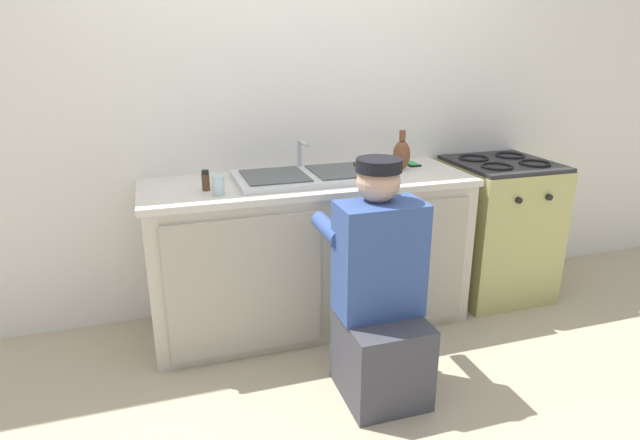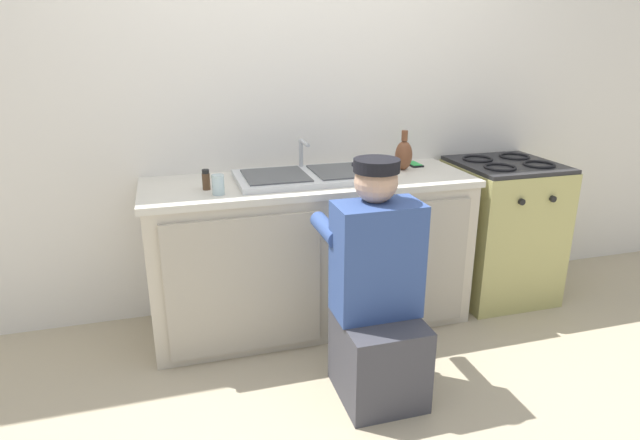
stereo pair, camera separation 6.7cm
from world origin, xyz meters
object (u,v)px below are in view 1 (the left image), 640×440
(water_glass, at_px, (218,185))
(spice_bottle_pepper, at_px, (206,181))
(cell_phone, at_px, (411,164))
(sink_double_basin, at_px, (309,176))
(plumber_person, at_px, (380,302))
(stove_range, at_px, (496,228))
(vase_decorative, at_px, (402,154))

(water_glass, distance_m, spice_bottle_pepper, 0.12)
(cell_phone, bearing_deg, water_glass, -165.04)
(sink_double_basin, bearing_deg, water_glass, -161.47)
(sink_double_basin, height_order, plumber_person, plumber_person)
(sink_double_basin, bearing_deg, cell_phone, 12.25)
(spice_bottle_pepper, relative_size, cell_phone, 0.75)
(plumber_person, bearing_deg, stove_range, 33.12)
(stove_range, height_order, water_glass, water_glass)
(vase_decorative, bearing_deg, plumber_person, -120.51)
(water_glass, bearing_deg, plumber_person, -42.62)
(stove_range, xyz_separation_m, spice_bottle_pepper, (-1.81, -0.06, 0.47))
(vase_decorative, bearing_deg, water_glass, -168.15)
(stove_range, distance_m, cell_phone, 0.71)
(sink_double_basin, relative_size, water_glass, 8.00)
(vase_decorative, bearing_deg, sink_double_basin, -174.30)
(spice_bottle_pepper, distance_m, cell_phone, 1.28)
(plumber_person, bearing_deg, vase_decorative, 59.49)
(sink_double_basin, height_order, cell_phone, sink_double_basin)
(water_glass, height_order, cell_phone, water_glass)
(water_glass, bearing_deg, spice_bottle_pepper, 114.42)
(spice_bottle_pepper, height_order, cell_phone, spice_bottle_pepper)
(plumber_person, distance_m, cell_phone, 1.14)
(water_glass, xyz_separation_m, cell_phone, (1.21, 0.32, -0.04))
(plumber_person, xyz_separation_m, spice_bottle_pepper, (-0.67, 0.68, 0.45))
(sink_double_basin, height_order, vase_decorative, vase_decorative)
(stove_range, distance_m, water_glass, 1.83)
(plumber_person, distance_m, water_glass, 0.96)
(plumber_person, xyz_separation_m, cell_phone, (0.59, 0.89, 0.40))
(spice_bottle_pepper, bearing_deg, stove_range, 1.93)
(water_glass, bearing_deg, sink_double_basin, 18.53)
(spice_bottle_pepper, bearing_deg, vase_decorative, 6.06)
(sink_double_basin, distance_m, plumber_person, 0.86)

